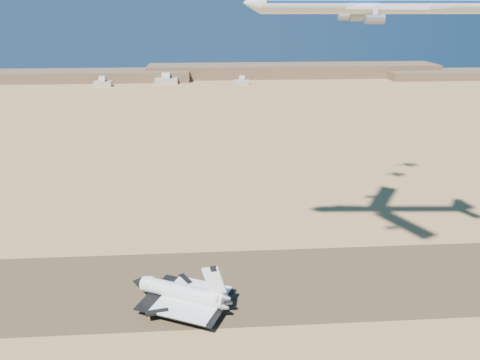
{
  "coord_description": "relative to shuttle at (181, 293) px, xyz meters",
  "views": [
    {
      "loc": [
        -5.9,
        -148.67,
        96.7
      ],
      "look_at": [
        5.04,
        8.0,
        38.35
      ],
      "focal_mm": 35.0,
      "sensor_mm": 36.0,
      "label": 1
    }
  ],
  "objects": [
    {
      "name": "shuttle",
      "position": [
        0.0,
        0.0,
        0.0
      ],
      "size": [
        37.67,
        32.12,
        18.35
      ],
      "rotation": [
        0.0,
        0.0,
        -0.43
      ],
      "color": "white",
      "rests_on": "runway"
    },
    {
      "name": "carrier_747",
      "position": [
        61.25,
        18.95,
        92.96
      ],
      "size": [
        85.26,
        66.04,
        21.26
      ],
      "rotation": [
        0.0,
        0.0,
        -0.06
      ],
      "color": "white"
    },
    {
      "name": "chase_jet_c",
      "position": [
        85.9,
        69.34,
        93.55
      ],
      "size": [
        14.71,
        7.86,
        3.66
      ],
      "rotation": [
        0.0,
        0.0,
        -0.04
      ],
      "color": "white"
    },
    {
      "name": "ridgeline",
      "position": [
        81.7,
        539.1,
        2.7
      ],
      "size": [
        960.0,
        90.0,
        18.0
      ],
      "color": "brown",
      "rests_on": "ground"
    },
    {
      "name": "crew_c",
      "position": [
        8.9,
        -11.93,
        -3.93
      ],
      "size": [
        1.15,
        1.21,
        1.89
      ],
      "primitive_type": "imported",
      "rotation": [
        0.0,
        0.0,
        2.28
      ],
      "color": "#CC4F0C",
      "rests_on": "runway"
    },
    {
      "name": "runway",
      "position": [
        16.38,
        11.79,
        -4.9
      ],
      "size": [
        600.0,
        50.0,
        0.06
      ],
      "primitive_type": "cube",
      "color": "brown",
      "rests_on": "ground"
    },
    {
      "name": "crew_a",
      "position": [
        7.88,
        -5.67,
        -3.92
      ],
      "size": [
        0.63,
        0.79,
        1.91
      ],
      "primitive_type": "imported",
      "rotation": [
        0.0,
        0.0,
        1.85
      ],
      "color": "#CC4F0C",
      "rests_on": "runway"
    },
    {
      "name": "hangars",
      "position": [
        -47.62,
        490.22,
        -0.1
      ],
      "size": [
        200.5,
        29.5,
        30.0
      ],
      "color": "beige",
      "rests_on": "ground"
    },
    {
      "name": "crew_b",
      "position": [
        10.21,
        -7.04,
        -4.07
      ],
      "size": [
        0.79,
        0.9,
        1.6
      ],
      "primitive_type": "imported",
      "rotation": [
        0.0,
        0.0,
        2.13
      ],
      "color": "#CC4F0C",
      "rests_on": "runway"
    },
    {
      "name": "ground",
      "position": [
        16.38,
        11.79,
        -4.93
      ],
      "size": [
        1200.0,
        1200.0,
        0.0
      ],
      "primitive_type": "plane",
      "color": "tan",
      "rests_on": "ground"
    }
  ]
}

